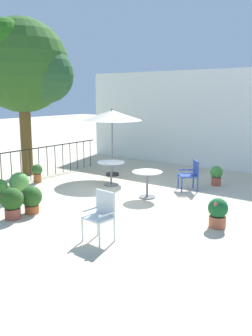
{
  "coord_description": "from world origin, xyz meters",
  "views": [
    {
      "loc": [
        5.93,
        -7.59,
        2.74
      ],
      "look_at": [
        0.0,
        0.33,
        0.73
      ],
      "focal_mm": 39.06,
      "sensor_mm": 36.0,
      "label": 1
    }
  ],
  "objects_px": {
    "potted_plant_0": "(218,212)",
    "potted_plant_4": "(37,172)",
    "cafe_table_1": "(111,169)",
    "potted_plant_6": "(19,184)",
    "shade_tree": "(24,65)",
    "potted_plant_1": "(12,202)",
    "cafe_table_0": "(147,179)",
    "patio_chair_1": "(191,173)",
    "patio_umbrella_0": "(112,116)",
    "patio_chair_0": "(101,212)",
    "potted_plant_3": "(216,175)",
    "potted_plant_2": "(31,198)",
    "potted_plant_5": "(0,189)"
  },
  "relations": [
    {
      "from": "potted_plant_0",
      "to": "potted_plant_1",
      "type": "distance_m",
      "value": 4.47
    },
    {
      "from": "potted_plant_2",
      "to": "potted_plant_5",
      "type": "bearing_deg",
      "value": 174.22
    },
    {
      "from": "patio_umbrella_0",
      "to": "potted_plant_6",
      "type": "bearing_deg",
      "value": -92.8
    },
    {
      "from": "potted_plant_4",
      "to": "potted_plant_0",
      "type": "bearing_deg",
      "value": -3.21
    },
    {
      "from": "shade_tree",
      "to": "potted_plant_5",
      "type": "xyz_separation_m",
      "value": [
        1.95,
        -2.51,
        -3.33
      ]
    },
    {
      "from": "potted_plant_0",
      "to": "potted_plant_5",
      "type": "bearing_deg",
      "value": -163.37
    },
    {
      "from": "cafe_table_0",
      "to": "potted_plant_0",
      "type": "xyz_separation_m",
      "value": [
        2.42,
        -0.99,
        -0.17
      ]
    },
    {
      "from": "patio_chair_1",
      "to": "potted_plant_2",
      "type": "distance_m",
      "value": 4.57
    },
    {
      "from": "shade_tree",
      "to": "patio_chair_0",
      "type": "xyz_separation_m",
      "value": [
        5.75,
        -2.9,
        -3.1
      ]
    },
    {
      "from": "potted_plant_1",
      "to": "potted_plant_3",
      "type": "relative_size",
      "value": 1.19
    },
    {
      "from": "cafe_table_1",
      "to": "potted_plant_3",
      "type": "distance_m",
      "value": 3.21
    },
    {
      "from": "cafe_table_0",
      "to": "cafe_table_1",
      "type": "bearing_deg",
      "value": 163.63
    },
    {
      "from": "patio_chair_0",
      "to": "potted_plant_5",
      "type": "height_order",
      "value": "patio_chair_0"
    },
    {
      "from": "cafe_table_1",
      "to": "patio_chair_1",
      "type": "height_order",
      "value": "patio_chair_1"
    },
    {
      "from": "patio_chair_0",
      "to": "potted_plant_4",
      "type": "bearing_deg",
      "value": 153.44
    },
    {
      "from": "potted_plant_1",
      "to": "cafe_table_0",
      "type": "bearing_deg",
      "value": 65.77
    },
    {
      "from": "potted_plant_4",
      "to": "potted_plant_5",
      "type": "bearing_deg",
      "value": -66.34
    },
    {
      "from": "patio_chair_0",
      "to": "potted_plant_0",
      "type": "height_order",
      "value": "patio_chair_0"
    },
    {
      "from": "patio_chair_0",
      "to": "potted_plant_4",
      "type": "distance_m",
      "value": 5.19
    },
    {
      "from": "patio_umbrella_0",
      "to": "patio_chair_0",
      "type": "bearing_deg",
      "value": -53.17
    },
    {
      "from": "cafe_table_0",
      "to": "potted_plant_6",
      "type": "relative_size",
      "value": 1.12
    },
    {
      "from": "potted_plant_0",
      "to": "potted_plant_2",
      "type": "xyz_separation_m",
      "value": [
        -3.85,
        -1.72,
        0.02
      ]
    },
    {
      "from": "shade_tree",
      "to": "potted_plant_0",
      "type": "xyz_separation_m",
      "value": [
        7.23,
        -0.93,
        -3.32
      ]
    },
    {
      "from": "potted_plant_0",
      "to": "potted_plant_1",
      "type": "height_order",
      "value": "potted_plant_1"
    },
    {
      "from": "potted_plant_1",
      "to": "potted_plant_4",
      "type": "relative_size",
      "value": 1.22
    },
    {
      "from": "shade_tree",
      "to": "potted_plant_1",
      "type": "height_order",
      "value": "shade_tree"
    },
    {
      "from": "shade_tree",
      "to": "cafe_table_1",
      "type": "height_order",
      "value": "shade_tree"
    },
    {
      "from": "patio_chair_1",
      "to": "potted_plant_4",
      "type": "distance_m",
      "value": 4.75
    },
    {
      "from": "patio_umbrella_0",
      "to": "potted_plant_5",
      "type": "bearing_deg",
      "value": -95.64
    },
    {
      "from": "potted_plant_2",
      "to": "patio_chair_1",
      "type": "bearing_deg",
      "value": 63.87
    },
    {
      "from": "cafe_table_1",
      "to": "potted_plant_6",
      "type": "bearing_deg",
      "value": -111.21
    },
    {
      "from": "potted_plant_0",
      "to": "potted_plant_3",
      "type": "distance_m",
      "value": 3.69
    },
    {
      "from": "potted_plant_4",
      "to": "patio_chair_0",
      "type": "bearing_deg",
      "value": -26.56
    },
    {
      "from": "patio_chair_1",
      "to": "potted_plant_0",
      "type": "relative_size",
      "value": 1.39
    },
    {
      "from": "patio_chair_1",
      "to": "potted_plant_1",
      "type": "relative_size",
      "value": 1.23
    },
    {
      "from": "potted_plant_0",
      "to": "potted_plant_4",
      "type": "relative_size",
      "value": 1.07
    },
    {
      "from": "potted_plant_0",
      "to": "potted_plant_6",
      "type": "xyz_separation_m",
      "value": [
        -5.06,
        -1.14,
        0.07
      ]
    },
    {
      "from": "patio_chair_1",
      "to": "potted_plant_3",
      "type": "relative_size",
      "value": 1.46
    },
    {
      "from": "patio_umbrella_0",
      "to": "patio_chair_0",
      "type": "distance_m",
      "value": 5.84
    },
    {
      "from": "cafe_table_1",
      "to": "potted_plant_4",
      "type": "distance_m",
      "value": 2.37
    },
    {
      "from": "patio_umbrella_0",
      "to": "potted_plant_4",
      "type": "height_order",
      "value": "patio_umbrella_0"
    },
    {
      "from": "potted_plant_2",
      "to": "potted_plant_3",
      "type": "height_order",
      "value": "potted_plant_2"
    },
    {
      "from": "patio_umbrella_0",
      "to": "patio_chair_1",
      "type": "height_order",
      "value": "patio_umbrella_0"
    },
    {
      "from": "patio_umbrella_0",
      "to": "potted_plant_2",
      "type": "height_order",
      "value": "patio_umbrella_0"
    },
    {
      "from": "potted_plant_1",
      "to": "potted_plant_4",
      "type": "xyz_separation_m",
      "value": [
        -2.26,
        2.58,
        -0.07
      ]
    },
    {
      "from": "potted_plant_4",
      "to": "patio_chair_1",
      "type": "bearing_deg",
      "value": 25.31
    },
    {
      "from": "shade_tree",
      "to": "potted_plant_3",
      "type": "relative_size",
      "value": 8.64
    },
    {
      "from": "potted_plant_0",
      "to": "potted_plant_4",
      "type": "height_order",
      "value": "potted_plant_0"
    },
    {
      "from": "patio_chair_0",
      "to": "potted_plant_3",
      "type": "height_order",
      "value": "patio_chair_0"
    },
    {
      "from": "potted_plant_3",
      "to": "cafe_table_0",
      "type": "bearing_deg",
      "value": -111.44
    }
  ]
}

